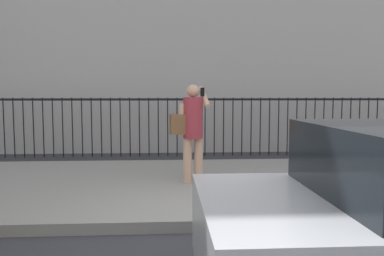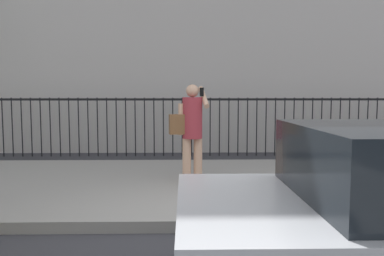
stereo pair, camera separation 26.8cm
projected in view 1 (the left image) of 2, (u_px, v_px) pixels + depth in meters
The scene contains 5 objects.
ground_plane at pixel (219, 233), 4.65m from camera, with size 60.00×60.00×0.00m, color #333338.
sidewalk at pixel (203, 185), 6.83m from camera, with size 28.00×4.40×0.15m, color gray.
iron_fence at pixel (191, 119), 10.43m from camera, with size 12.03×0.04×1.60m.
pedestrian_on_phone at pixel (192, 126), 6.59m from camera, with size 0.70×0.50×1.70m.
street_bench at pixel (384, 146), 7.72m from camera, with size 1.60×0.45×0.95m.
Camera 1 is at (-0.60, -4.50, 1.67)m, focal length 35.83 mm.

